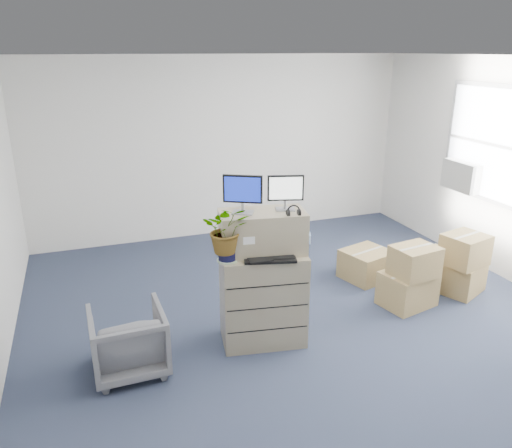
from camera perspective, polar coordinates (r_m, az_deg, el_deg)
The scene contains 17 objects.
ground at distance 5.37m, azimuth 7.12°, elevation -13.12°, with size 7.00×7.00×0.00m, color #262B44.
wall_back at distance 7.95m, azimuth -3.85°, elevation 8.70°, with size 6.00×0.02×2.80m, color silver.
ac_unit at distance 7.54m, azimuth 22.57°, elevation 5.11°, with size 0.24×0.60×0.40m, color silver.
filing_cabinet_lower at distance 5.12m, azimuth 0.79°, elevation -8.39°, with size 0.83×0.51×0.97m, color gray.
filing_cabinet_upper at distance 4.87m, azimuth 0.73°, elevation -0.91°, with size 0.83×0.42×0.42m, color gray.
monitor_left at distance 4.71m, azimuth -1.53°, elevation 3.67°, with size 0.35×0.22×0.37m.
monitor_right at distance 4.81m, azimuth 3.40°, elevation 3.82°, with size 0.34×0.18×0.35m.
headphones at distance 4.71m, azimuth 4.31°, elevation 1.45°, with size 0.13×0.13×0.01m, color black.
keyboard at distance 4.76m, azimuth 1.59°, elevation -3.99°, with size 0.50×0.21×0.03m, color black.
mouse at distance 4.87m, azimuth 4.44°, elevation -3.40°, with size 0.10×0.06×0.03m, color silver.
water_bottle at distance 4.91m, azimuth 1.33°, elevation -2.02°, with size 0.06×0.06×0.22m, color gray.
phone_dock at distance 4.92m, azimuth 0.44°, elevation -2.78°, with size 0.07×0.06×0.13m.
external_drive at distance 5.08m, azimuth 4.37°, elevation -2.31°, with size 0.17×0.13×0.05m, color black.
tissue_box at distance 5.05m, azimuth 4.84°, elevation -1.56°, with size 0.25×0.12×0.09m, color #4384E5.
potted_plant at distance 4.65m, azimuth -3.36°, elevation -1.30°, with size 0.55×0.58×0.45m.
office_chair at distance 4.88m, azimuth -14.42°, elevation -12.50°, with size 0.67×0.62×0.69m, color slate.
cardboard_boxes at distance 6.50m, azimuth 18.30°, elevation -4.96°, with size 1.59×1.42×0.77m.
Camera 1 is at (-2.11, -4.01, 2.87)m, focal length 35.00 mm.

